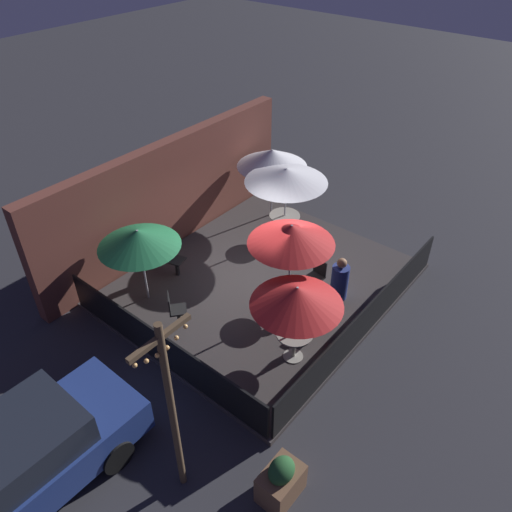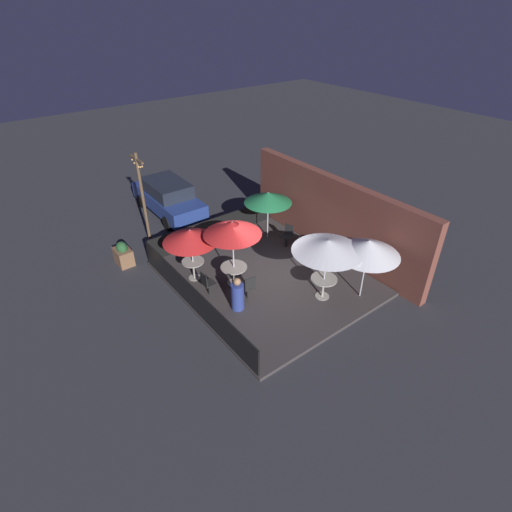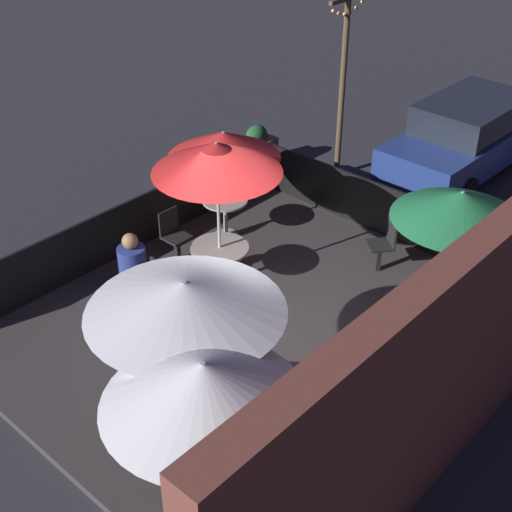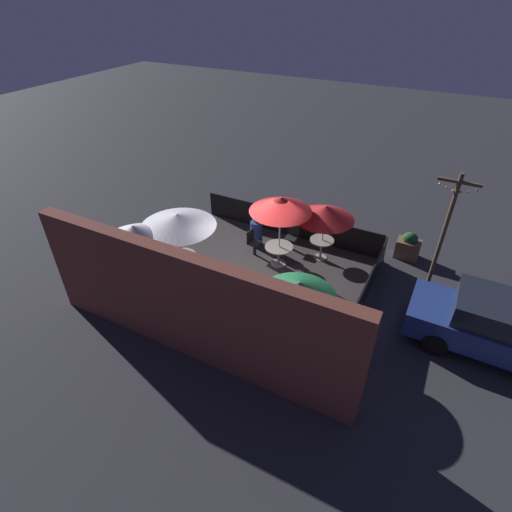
{
  "view_description": "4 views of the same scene",
  "coord_description": "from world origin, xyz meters",
  "views": [
    {
      "loc": [
        -7.85,
        -6.22,
        8.53
      ],
      "look_at": [
        -0.09,
        0.13,
        0.98
      ],
      "focal_mm": 35.0,
      "sensor_mm": 36.0,
      "label": 1
    },
    {
      "loc": [
        9.16,
        -7.48,
        8.77
      ],
      "look_at": [
        0.15,
        -0.59,
        1.34
      ],
      "focal_mm": 28.0,
      "sensor_mm": 36.0,
      "label": 2
    },
    {
      "loc": [
        6.21,
        5.65,
        6.85
      ],
      "look_at": [
        -0.18,
        -0.15,
        1.2
      ],
      "focal_mm": 50.0,
      "sensor_mm": 36.0,
      "label": 3
    },
    {
      "loc": [
        -4.74,
        8.85,
        8.1
      ],
      "look_at": [
        -0.16,
        0.03,
        1.08
      ],
      "focal_mm": 28.0,
      "sensor_mm": 36.0,
      "label": 4
    }
  ],
  "objects": [
    {
      "name": "patio_umbrella_4",
      "position": [
        2.8,
        1.88,
        2.06
      ],
      "size": [
        2.09,
        2.09,
        2.21
      ],
      "color": "#B2B2B7",
      "rests_on": "patio_deck"
    },
    {
      "name": "patio_chair_1",
      "position": [
        -2.5,
        0.57,
        0.65
      ],
      "size": [
        0.56,
        0.56,
        0.95
      ],
      "rotation": [
        0.0,
        0.0,
        -0.69
      ],
      "color": "black",
      "rests_on": "patio_deck"
    },
    {
      "name": "dining_table_1",
      "position": [
        2.05,
        0.81,
        0.72
      ],
      "size": [
        0.88,
        0.88,
        0.76
      ],
      "color": "#9E998E",
      "rests_on": "patio_deck"
    },
    {
      "name": "ground_plane",
      "position": [
        0.0,
        0.0,
        0.0
      ],
      "size": [
        60.0,
        60.0,
        0.0
      ],
      "primitive_type": "plane",
      "color": "#2D2D33"
    },
    {
      "name": "fence_front",
      "position": [
        0.0,
        -3.01,
        0.59
      ],
      "size": [
        6.89,
        0.05,
        0.95
      ],
      "color": "black",
      "rests_on": "patio_deck"
    },
    {
      "name": "patio_umbrella_0",
      "position": [
        -1.54,
        -2.12,
        1.9
      ],
      "size": [
        1.93,
        1.93,
        2.01
      ],
      "color": "#B2B2B7",
      "rests_on": "patio_deck"
    },
    {
      "name": "patio_umbrella_3",
      "position": [
        -2.26,
        1.87,
        1.93
      ],
      "size": [
        1.95,
        1.95,
        2.03
      ],
      "color": "#B2B2B7",
      "rests_on": "patio_deck"
    },
    {
      "name": "patio_umbrella_2",
      "position": [
        -0.41,
        -1.14,
        2.37
      ],
      "size": [
        1.96,
        1.96,
        2.49
      ],
      "color": "#B2B2B7",
      "rests_on": "patio_deck"
    },
    {
      "name": "patio_chair_3",
      "position": [
        -0.42,
        -2.24,
        0.61
      ],
      "size": [
        0.4,
        0.4,
        0.91
      ],
      "rotation": [
        0.0,
        0.0,
        1.57
      ],
      "color": "black",
      "rests_on": "patio_deck"
    },
    {
      "name": "planter_box",
      "position": [
        -4.14,
        -3.74,
        0.43
      ],
      "size": [
        0.79,
        0.55,
        0.98
      ],
      "color": "brown",
      "rests_on": "ground_plane"
    },
    {
      "name": "dining_table_0",
      "position": [
        -1.54,
        -2.12,
        0.7
      ],
      "size": [
        0.8,
        0.8,
        0.74
      ],
      "color": "#9E998E",
      "rests_on": "patio_deck"
    },
    {
      "name": "patio_chair_0",
      "position": [
        0.62,
        -1.26,
        0.63
      ],
      "size": [
        0.44,
        0.44,
        0.93
      ],
      "rotation": [
        0.0,
        0.0,
        3.03
      ],
      "color": "black",
      "rests_on": "patio_deck"
    },
    {
      "name": "patio_umbrella_1",
      "position": [
        2.05,
        0.81,
        2.16
      ],
      "size": [
        2.3,
        2.3,
        2.24
      ],
      "color": "#B2B2B7",
      "rests_on": "patio_deck"
    },
    {
      "name": "fence_side_left",
      "position": [
        -3.5,
        0.0,
        0.59
      ],
      "size": [
        0.05,
        5.91,
        0.95
      ],
      "color": "black",
      "rests_on": "patio_deck"
    },
    {
      "name": "patio_chair_2",
      "position": [
        -1.17,
        2.02,
        0.64
      ],
      "size": [
        0.48,
        0.48,
        0.94
      ],
      "rotation": [
        0.0,
        0.0,
        -1.33
      ],
      "color": "black",
      "rests_on": "patio_deck"
    },
    {
      "name": "light_post",
      "position": [
        -5.04,
        -2.26,
        2.17
      ],
      "size": [
        1.1,
        0.12,
        3.88
      ],
      "color": "brown",
      "rests_on": "ground_plane"
    },
    {
      "name": "patio_deck",
      "position": [
        0.0,
        0.0,
        0.06
      ],
      "size": [
        7.09,
        6.11,
        0.12
      ],
      "color": "#383333",
      "rests_on": "ground_plane"
    },
    {
      "name": "building_wall",
      "position": [
        0.0,
        3.29,
        1.57
      ],
      "size": [
        8.69,
        0.36,
        3.14
      ],
      "color": "brown",
      "rests_on": "ground_plane"
    },
    {
      "name": "patron_0",
      "position": [
        0.79,
        -1.83,
        0.64
      ],
      "size": [
        0.61,
        0.61,
        1.2
      ],
      "rotation": [
        0.0,
        0.0,
        2.27
      ],
      "color": "navy",
      "rests_on": "patio_deck"
    },
    {
      "name": "dining_table_2",
      "position": [
        -0.41,
        -1.14,
        0.68
      ],
      "size": [
        0.93,
        0.93,
        0.7
      ],
      "color": "#9E998E",
      "rests_on": "patio_deck"
    },
    {
      "name": "parked_car_0",
      "position": [
        -6.98,
        -0.33,
        0.85
      ],
      "size": [
        4.55,
        1.84,
        1.62
      ],
      "rotation": [
        0.0,
        0.0,
        -0.01
      ],
      "color": "navy",
      "rests_on": "ground_plane"
    }
  ]
}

